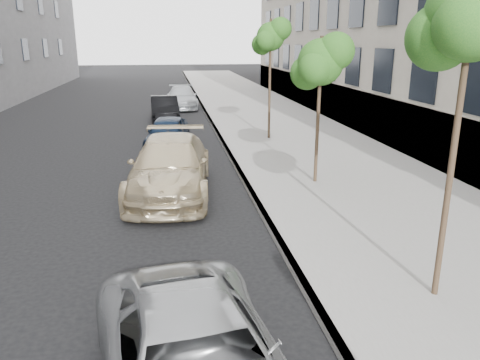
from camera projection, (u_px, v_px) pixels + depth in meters
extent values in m
cube|color=gray|center=(254.00, 108.00, 29.23)|extent=(6.40, 72.00, 0.14)
cube|color=#9E9B93|center=(204.00, 109.00, 28.77)|extent=(0.15, 72.00, 0.14)
cylinder|color=#38281C|center=(454.00, 144.00, 7.03)|extent=(0.10, 0.10, 5.07)
sphere|color=#175B1C|center=(472.00, 15.00, 6.50)|extent=(1.30, 1.30, 1.30)
sphere|color=#175B1C|center=(439.00, 38.00, 6.78)|extent=(0.97, 0.97, 0.97)
cylinder|color=#38281C|center=(318.00, 112.00, 13.32)|extent=(0.10, 0.10, 4.14)
sphere|color=#175B1C|center=(321.00, 62.00, 12.92)|extent=(1.28, 1.28, 1.28)
sphere|color=#175B1C|center=(336.00, 51.00, 12.70)|extent=(1.03, 1.03, 1.03)
sphere|color=#175B1C|center=(307.00, 73.00, 13.20)|extent=(0.96, 0.96, 0.96)
cylinder|color=#38281C|center=(270.00, 80.00, 19.36)|extent=(0.10, 0.10, 4.85)
sphere|color=#175B1C|center=(271.00, 37.00, 18.87)|extent=(1.14, 1.14, 1.14)
sphere|color=#175B1C|center=(280.00, 29.00, 18.64)|extent=(0.91, 0.91, 0.91)
sphere|color=#175B1C|center=(262.00, 44.00, 19.15)|extent=(0.86, 0.86, 0.86)
imported|color=#C8B58E|center=(170.00, 166.00, 13.09)|extent=(2.66, 5.51, 1.55)
imported|color=black|center=(168.00, 133.00, 18.49)|extent=(2.08, 3.92, 1.27)
imported|color=black|center=(165.00, 109.00, 24.81)|extent=(1.57, 4.03, 1.31)
imported|color=#ACB0B4|center=(182.00, 97.00, 29.58)|extent=(1.92, 4.61, 1.33)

